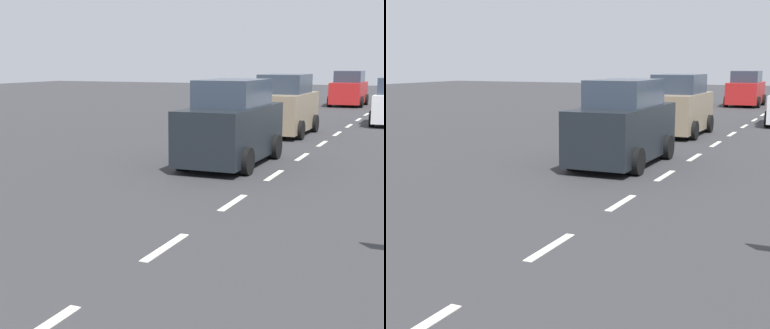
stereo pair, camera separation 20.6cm
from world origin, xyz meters
The scene contains 5 objects.
ground_plane centered at (0.00, 21.00, 0.00)m, with size 96.00×96.00×0.00m, color #333335.
lane_center_line centered at (0.00, 25.20, 0.00)m, with size 0.14×46.40×0.01m.
car_oncoming_third centered at (-1.80, 35.53, 1.00)m, with size 2.08×3.88×2.16m.
car_oncoming_lead centered at (-1.50, 12.82, 1.04)m, with size 1.94×4.24×2.25m.
car_oncoming_second centered at (-1.84, 19.70, 1.05)m, with size 2.06×4.00×2.25m.
Camera 2 is at (3.80, -1.62, 2.70)m, focal length 54.36 mm.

